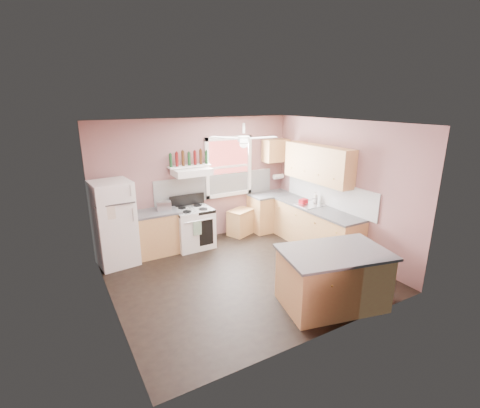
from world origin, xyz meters
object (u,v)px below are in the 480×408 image
stove (193,228)px  island (333,279)px  refrigerator (114,224)px  cart (241,222)px  toaster (164,206)px

stove → island: bearing=-72.4°
stove → refrigerator: bearing=180.0°
refrigerator → cart: 2.89m
refrigerator → stove: (1.59, 0.01, -0.39)m
refrigerator → island: refrigerator is taller
stove → toaster: bearing=170.8°
refrigerator → toaster: size_ratio=5.85×
toaster → cart: 1.96m
toaster → stove: size_ratio=0.33×
toaster → refrigerator: bearing=-162.8°
refrigerator → island: bearing=-56.2°
toaster → stove: bearing=2.8°
toaster → island: bearing=-52.0°
refrigerator → stove: 1.64m
island → refrigerator: bearing=142.9°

